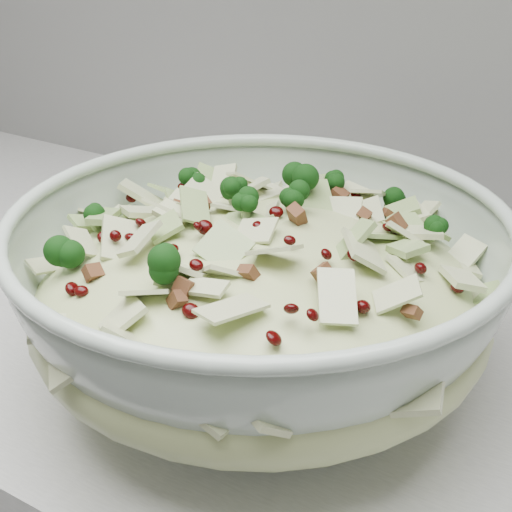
% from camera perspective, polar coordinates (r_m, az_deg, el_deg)
% --- Properties ---
extents(mixing_bowl, '(0.46, 0.46, 0.16)m').
position_cam_1_polar(mixing_bowl, '(0.57, 0.30, -3.31)').
color(mixing_bowl, '#A9BAAB').
rests_on(mixing_bowl, counter).
extents(salad, '(0.45, 0.45, 0.16)m').
position_cam_1_polar(salad, '(0.56, 0.31, -1.07)').
color(salad, '#C4C889').
rests_on(salad, mixing_bowl).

